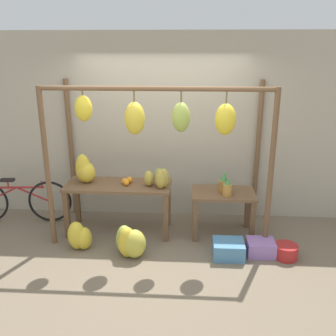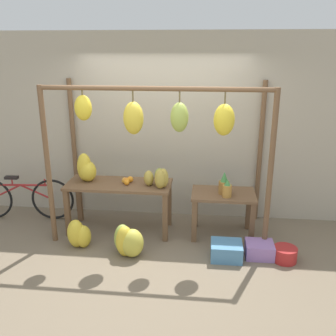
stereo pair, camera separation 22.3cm
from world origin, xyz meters
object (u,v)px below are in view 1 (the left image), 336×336
at_px(banana_pile_ground_left, 80,237).
at_px(blue_bucket, 286,251).
at_px(banana_pile_on_table, 85,171).
at_px(orange_pile, 127,181).
at_px(fruit_crate_white, 228,249).
at_px(pineapple_cluster, 225,185).
at_px(fruit_crate_purple, 261,247).
at_px(banana_pile_ground_right, 130,242).
at_px(papaya_pile, 158,178).
at_px(parked_bicycle, 18,201).

relative_size(banana_pile_ground_left, blue_bucket, 1.31).
bearing_deg(banana_pile_ground_left, blue_bucket, -1.30).
relative_size(banana_pile_on_table, orange_pile, 2.07).
height_order(banana_pile_ground_left, fruit_crate_white, banana_pile_ground_left).
xyz_separation_m(orange_pile, pineapple_cluster, (1.37, -0.06, -0.01)).
bearing_deg(banana_pile_on_table, blue_bucket, -13.36).
bearing_deg(banana_pile_ground_left, fruit_crate_purple, 0.25).
xyz_separation_m(pineapple_cluster, banana_pile_ground_right, (-1.24, -0.62, -0.57)).
bearing_deg(banana_pile_on_table, banana_pile_ground_right, -44.80).
height_order(banana_pile_ground_right, papaya_pile, papaya_pile).
relative_size(orange_pile, parked_bicycle, 0.12).
xyz_separation_m(orange_pile, parked_bicycle, (-1.72, 0.21, -0.43)).
distance_m(pineapple_cluster, fruit_crate_purple, 0.94).
bearing_deg(banana_pile_ground_left, banana_pile_on_table, 93.52).
distance_m(banana_pile_on_table, blue_bucket, 2.91).
relative_size(fruit_crate_white, blue_bucket, 1.31).
height_order(banana_pile_ground_left, papaya_pile, papaya_pile).
bearing_deg(banana_pile_ground_right, blue_bucket, 2.18).
relative_size(banana_pile_ground_right, fruit_crate_white, 1.22).
bearing_deg(pineapple_cluster, blue_bucket, -35.91).
xyz_separation_m(banana_pile_ground_right, papaya_pile, (0.32, 0.61, 0.66)).
height_order(banana_pile_ground_right, parked_bicycle, parked_bicycle).
relative_size(parked_bicycle, papaya_pile, 4.05).
distance_m(orange_pile, fruit_crate_purple, 2.02).
bearing_deg(orange_pile, banana_pile_on_table, 176.14).
height_order(blue_bucket, fruit_crate_purple, fruit_crate_purple).
bearing_deg(orange_pile, banana_pile_ground_left, -135.66).
bearing_deg(parked_bicycle, banana_pile_on_table, -8.61).
distance_m(orange_pile, banana_pile_ground_right, 0.90).
relative_size(orange_pile, fruit_crate_purple, 0.56).
bearing_deg(fruit_crate_white, fruit_crate_purple, 11.49).
bearing_deg(parked_bicycle, pineapple_cluster, -4.99).
relative_size(banana_pile_on_table, fruit_crate_purple, 1.16).
height_order(banana_pile_on_table, blue_bucket, banana_pile_on_table).
bearing_deg(banana_pile_ground_left, banana_pile_ground_right, -11.20).
relative_size(orange_pile, banana_pile_ground_right, 0.42).
distance_m(parked_bicycle, fruit_crate_purple, 3.62).
relative_size(banana_pile_ground_left, papaya_pile, 0.99).
distance_m(orange_pile, pineapple_cluster, 1.37).
bearing_deg(fruit_crate_purple, fruit_crate_white, -168.51).
relative_size(banana_pile_ground_left, parked_bicycle, 0.24).
bearing_deg(orange_pile, blue_bucket, -15.91).
relative_size(orange_pile, fruit_crate_white, 0.51).
relative_size(pineapple_cluster, banana_pile_ground_left, 0.80).
xyz_separation_m(banana_pile_on_table, papaya_pile, (1.05, -0.12, -0.05)).
distance_m(pineapple_cluster, fruit_crate_white, 0.87).
bearing_deg(banana_pile_ground_right, papaya_pile, 62.15).
height_order(banana_pile_on_table, banana_pile_ground_left, banana_pile_on_table).
bearing_deg(blue_bucket, pineapple_cluster, 144.09).
xyz_separation_m(fruit_crate_white, blue_bucket, (0.73, 0.01, -0.02)).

